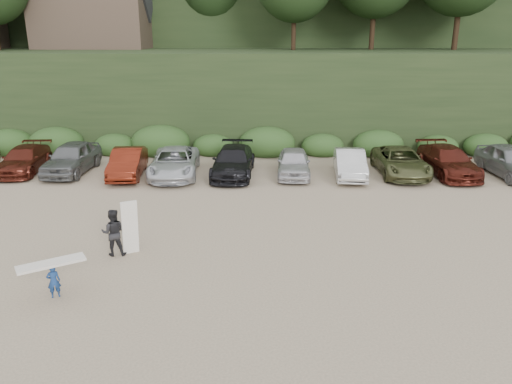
{
  "coord_description": "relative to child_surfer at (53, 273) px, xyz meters",
  "views": [
    {
      "loc": [
        0.68,
        -15.51,
        7.31
      ],
      "look_at": [
        0.4,
        3.0,
        1.3
      ],
      "focal_mm": 35.0,
      "sensor_mm": 36.0,
      "label": 1
    }
  ],
  "objects": [
    {
      "name": "ground",
      "position": [
        5.29,
        2.87,
        -0.75
      ],
      "size": [
        120.0,
        120.0,
        0.0
      ],
      "primitive_type": "plane",
      "color": "tan",
      "rests_on": "ground"
    },
    {
      "name": "parked_cars",
      "position": [
        3.39,
        12.86,
        -0.01
      ],
      "size": [
        39.35,
        5.7,
        1.65
      ],
      "color": "#B0AFB4",
      "rests_on": "ground"
    },
    {
      "name": "child_surfer",
      "position": [
        0.0,
        0.0,
        0.0
      ],
      "size": [
        1.83,
        1.42,
        1.1
      ],
      "color": "navy",
      "rests_on": "ground"
    },
    {
      "name": "adult_surfer",
      "position": [
        0.96,
        2.87,
        0.08
      ],
      "size": [
        1.3,
        0.72,
        1.93
      ],
      "color": "black",
      "rests_on": "ground"
    }
  ]
}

